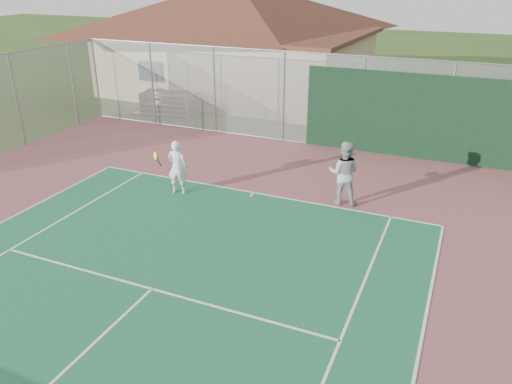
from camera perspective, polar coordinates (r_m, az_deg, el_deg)
back_fence at (r=18.75m, az=12.19°, el=9.36°), size 20.08×0.11×3.53m
side_fence_left at (r=21.01m, az=-25.67°, el=9.34°), size 0.08×9.00×3.50m
clubhouse at (r=27.77m, az=-2.20°, el=17.54°), size 14.61×10.11×6.12m
bleachers at (r=24.18m, az=-9.93°, el=10.02°), size 2.91×1.97×1.00m
player_white_front at (r=15.15m, az=-9.02°, el=2.80°), size 1.06×0.71×1.66m
player_grey_back at (r=14.46m, az=10.03°, el=2.09°), size 1.00×0.83×1.88m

